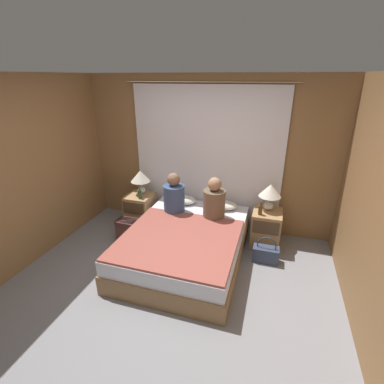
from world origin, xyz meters
The scene contains 18 objects.
ground_plane centered at (0.00, 0.00, 0.00)m, with size 16.00×16.00×0.00m, color gray.
wall_back centered at (0.00, 1.89, 1.25)m, with size 4.21×0.06×2.50m.
wall_left centered at (-2.07, 0.00, 1.25)m, with size 0.06×3.84×2.50m.
curtain_panel centered at (0.00, 1.83, 1.18)m, with size 2.64×0.02×2.38m.
bed centered at (0.00, 0.75, 0.23)m, with size 1.56×2.05×0.47m.
nightstand_left centered at (-1.07, 1.45, 0.29)m, with size 0.43×0.47×0.58m.
nightstand_right centered at (1.07, 1.45, 0.29)m, with size 0.43×0.47×0.58m.
lamp_left centered at (-1.07, 1.54, 0.86)m, with size 0.33×0.33×0.41m.
lamp_right centered at (1.07, 1.54, 0.86)m, with size 0.33×0.33×0.41m.
pillow_left centered at (-0.34, 1.58, 0.53)m, with size 0.49×0.31×0.12m.
pillow_right centered at (0.34, 1.58, 0.53)m, with size 0.49×0.31×0.12m.
blanket_on_bed centered at (0.00, 0.48, 0.49)m, with size 1.50×1.45×0.03m.
person_left_in_bed centered at (-0.35, 1.24, 0.74)m, with size 0.33×0.33×0.64m.
person_right_in_bed centered at (0.29, 1.24, 0.74)m, with size 0.33×0.33×0.64m.
beer_bottle_on_left_stand centered at (-0.99, 1.33, 0.66)m, with size 0.06×0.06×0.21m.
beer_bottle_on_right_stand centered at (0.96, 1.33, 0.65)m, with size 0.06×0.06×0.20m.
backpack_on_floor centered at (-1.03, 0.95, 0.20)m, with size 0.34×0.23×0.36m.
handbag_on_floor centered at (1.11, 1.03, 0.12)m, with size 0.36×0.18×0.40m.
Camera 1 is at (1.09, -2.43, 2.45)m, focal length 26.00 mm.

